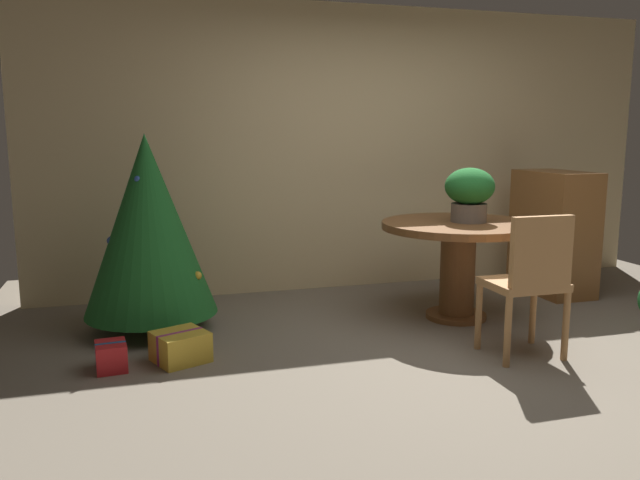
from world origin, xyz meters
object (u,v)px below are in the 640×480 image
(round_dining_table, at_px, (458,248))
(wooden_chair_near, at_px, (530,277))
(wooden_cabinet, at_px, (553,232))
(holiday_tree, at_px, (148,225))
(flower_vase, at_px, (470,192))
(gift_box_gold, at_px, (180,347))
(gift_box_red, at_px, (111,356))

(round_dining_table, bearing_deg, wooden_chair_near, -90.00)
(wooden_cabinet, bearing_deg, holiday_tree, -177.50)
(flower_vase, xyz_separation_m, holiday_tree, (-2.40, 0.36, -0.21))
(gift_box_gold, bearing_deg, wooden_cabinet, 14.48)
(round_dining_table, bearing_deg, gift_box_red, -171.19)
(gift_box_gold, xyz_separation_m, wooden_cabinet, (3.41, 0.88, 0.46))
(holiday_tree, bearing_deg, gift_box_gold, -78.12)
(holiday_tree, distance_m, gift_box_red, 1.07)
(wooden_chair_near, distance_m, gift_box_gold, 2.29)
(wooden_chair_near, bearing_deg, wooden_cabinet, 49.52)
(round_dining_table, height_order, gift_box_red, round_dining_table)
(flower_vase, height_order, gift_box_red, flower_vase)
(round_dining_table, relative_size, gift_box_red, 5.04)
(holiday_tree, distance_m, wooden_cabinet, 3.58)
(flower_vase, xyz_separation_m, gift_box_gold, (-2.25, -0.37, -0.91))
(holiday_tree, relative_size, wooden_cabinet, 1.30)
(round_dining_table, relative_size, wooden_chair_near, 1.26)
(gift_box_red, bearing_deg, wooden_chair_near, -11.86)
(round_dining_table, height_order, wooden_chair_near, wooden_chair_near)
(gift_box_red, bearing_deg, wooden_cabinet, 13.36)
(gift_box_red, relative_size, gift_box_gold, 0.59)
(round_dining_table, xyz_separation_m, wooden_cabinet, (1.24, 0.51, -0.01))
(flower_vase, distance_m, wooden_chair_near, 1.05)
(wooden_chair_near, distance_m, gift_box_red, 2.69)
(wooden_chair_near, bearing_deg, gift_box_gold, 165.16)
(gift_box_red, relative_size, wooden_cabinet, 0.21)
(round_dining_table, relative_size, gift_box_gold, 3.00)
(gift_box_gold, relative_size, wooden_cabinet, 0.36)
(round_dining_table, relative_size, wooden_cabinet, 1.08)
(wooden_cabinet, bearing_deg, gift_box_red, -166.64)
(round_dining_table, distance_m, wooden_cabinet, 1.34)
(flower_vase, bearing_deg, gift_box_gold, -170.71)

